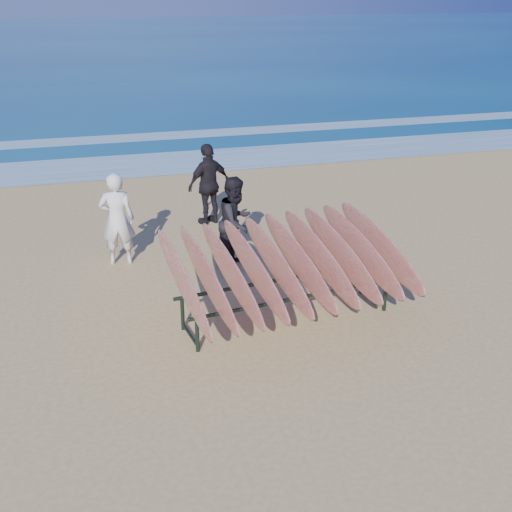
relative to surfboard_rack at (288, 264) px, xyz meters
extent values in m
plane|color=tan|center=(-0.39, -0.53, -0.89)|extent=(120.00, 120.00, 0.00)
plane|color=navy|center=(-0.39, 54.47, -0.89)|extent=(160.00, 160.00, 0.00)
plane|color=white|center=(-0.39, 9.47, -0.89)|extent=(160.00, 160.00, 0.00)
plane|color=white|center=(-0.39, 12.97, -0.89)|extent=(160.00, 160.00, 0.00)
cylinder|color=black|center=(-1.43, -0.51, -0.64)|extent=(0.06, 0.06, 0.50)
cylinder|color=black|center=(1.51, -0.13, -0.64)|extent=(0.06, 0.06, 0.50)
cylinder|color=black|center=(-1.51, 0.13, -0.64)|extent=(0.06, 0.06, 0.50)
cylinder|color=black|center=(1.43, 0.51, -0.64)|extent=(0.06, 0.06, 0.50)
cylinder|color=black|center=(0.04, -0.32, -0.39)|extent=(3.18, 0.46, 0.06)
cylinder|color=black|center=(-0.04, 0.32, -0.39)|extent=(3.18, 0.46, 0.06)
cylinder|color=black|center=(-1.47, -0.19, -0.81)|extent=(0.13, 0.65, 0.04)
cylinder|color=black|center=(1.47, 0.19, -0.81)|extent=(0.13, 0.65, 0.04)
ellipsoid|color=maroon|center=(-1.54, -0.20, 0.02)|extent=(0.37, 2.42, 1.08)
ellipsoid|color=maroon|center=(-1.20, -0.15, 0.02)|extent=(0.37, 2.42, 1.08)
ellipsoid|color=maroon|center=(-0.85, -0.11, 0.02)|extent=(0.37, 2.42, 1.08)
ellipsoid|color=maroon|center=(-0.51, -0.07, 0.02)|extent=(0.37, 2.42, 1.08)
ellipsoid|color=maroon|center=(-0.17, -0.02, 0.02)|extent=(0.37, 2.42, 1.08)
ellipsoid|color=maroon|center=(0.17, 0.02, 0.02)|extent=(0.37, 2.42, 1.08)
ellipsoid|color=maroon|center=(0.51, 0.07, 0.02)|extent=(0.37, 2.42, 1.08)
ellipsoid|color=maroon|center=(0.85, 0.11, 0.02)|extent=(0.37, 2.42, 1.08)
ellipsoid|color=maroon|center=(1.20, 0.15, 0.02)|extent=(0.37, 2.42, 1.08)
ellipsoid|color=maroon|center=(1.54, 0.20, 0.02)|extent=(0.37, 2.42, 1.08)
imported|color=silver|center=(-2.15, 2.81, -0.08)|extent=(0.65, 0.48, 1.64)
imported|color=black|center=(-0.20, 2.16, -0.10)|extent=(0.98, 0.97, 1.59)
imported|color=black|center=(-0.19, 4.39, -0.07)|extent=(1.05, 0.75, 1.66)
camera|label=1|loc=(-2.74, -7.86, 3.63)|focal=45.00mm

